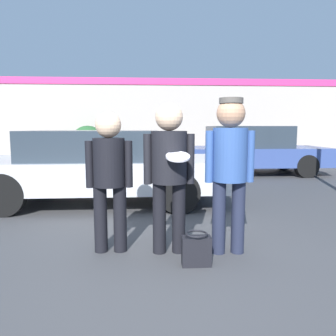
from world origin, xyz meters
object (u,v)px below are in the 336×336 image
at_px(person_middle_with_frisbee, 169,164).
at_px(handbag, 196,250).
at_px(shrub, 88,143).
at_px(person_right, 230,161).
at_px(person_left, 109,171).
at_px(parked_car_near, 98,166).
at_px(parked_car_far, 250,150).

xyz_separation_m(person_middle_with_frisbee, handbag, (0.26, -0.38, -0.85)).
distance_m(shrub, handbag, 11.45).
bearing_deg(person_right, person_middle_with_frisbee, 175.30).
bearing_deg(person_left, handbag, -26.24).
bearing_deg(shrub, person_right, -72.30).
height_order(parked_car_near, parked_car_far, parked_car_far).
bearing_deg(parked_car_near, parked_car_far, 41.41).
height_order(person_right, parked_car_far, person_right).
xyz_separation_m(person_middle_with_frisbee, person_right, (0.67, -0.05, 0.04)).
distance_m(parked_car_far, handbag, 7.02).
relative_size(person_right, shrub, 1.17).
relative_size(parked_car_near, shrub, 3.06).
relative_size(person_middle_with_frisbee, parked_car_near, 0.37).
height_order(parked_car_near, handbag, parked_car_near).
xyz_separation_m(person_left, person_right, (1.34, -0.13, 0.12)).
xyz_separation_m(person_left, shrub, (-2.08, 10.58, -0.19)).
bearing_deg(handbag, parked_car_far, 68.06).
bearing_deg(parked_car_near, person_left, -78.92).
distance_m(person_middle_with_frisbee, shrub, 11.01).
xyz_separation_m(person_left, person_middle_with_frisbee, (0.67, -0.08, 0.08)).
height_order(person_left, person_middle_with_frisbee, person_middle_with_frisbee).
bearing_deg(handbag, parked_car_near, 115.62).
relative_size(parked_car_far, handbag, 12.81).
xyz_separation_m(parked_car_near, handbag, (1.41, -2.94, -0.54)).
height_order(person_middle_with_frisbee, handbag, person_middle_with_frisbee).
xyz_separation_m(parked_car_far, handbag, (-2.62, -6.49, -0.56)).
xyz_separation_m(person_right, parked_car_far, (2.20, 6.17, -0.33)).
distance_m(parked_car_near, parked_car_far, 5.37).
xyz_separation_m(parked_car_far, shrub, (-5.62, 4.54, 0.02)).
distance_m(person_middle_with_frisbee, person_right, 0.67).
bearing_deg(person_left, parked_car_far, 59.62).
height_order(person_middle_with_frisbee, shrub, person_middle_with_frisbee).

